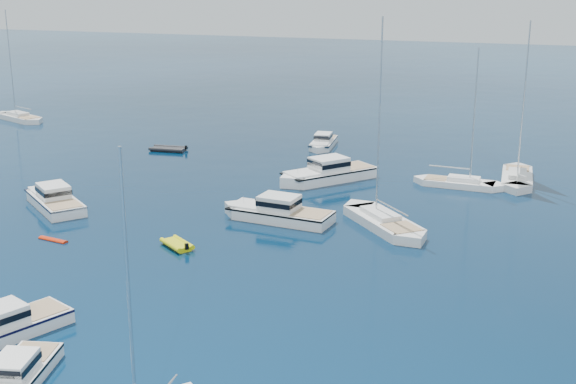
% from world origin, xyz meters
% --- Properties ---
extents(ground, '(400.00, 400.00, 0.00)m').
position_xyz_m(ground, '(0.00, 0.00, 0.00)').
color(ground, navy).
rests_on(ground, ground).
extents(motor_cruiser_centre, '(10.59, 4.15, 2.71)m').
position_xyz_m(motor_cruiser_centre, '(0.23, 25.41, 0.00)').
color(motor_cruiser_centre, silver).
rests_on(motor_cruiser_centre, ground).
extents(motor_cruiser_far_l, '(9.78, 8.58, 2.63)m').
position_xyz_m(motor_cruiser_far_l, '(-19.46, 22.41, 0.00)').
color(motor_cruiser_far_l, white).
rests_on(motor_cruiser_far_l, ground).
extents(motor_cruiser_distant, '(9.79, 10.95, 2.96)m').
position_xyz_m(motor_cruiser_distant, '(0.59, 38.70, 0.00)').
color(motor_cruiser_distant, white).
rests_on(motor_cruiser_distant, ground).
extents(motor_cruiser_horizon, '(3.33, 8.12, 2.07)m').
position_xyz_m(motor_cruiser_horizon, '(-4.16, 53.03, 0.00)').
color(motor_cruiser_horizon, white).
rests_on(motor_cruiser_horizon, ground).
extents(sailboat_mid_r, '(10.11, 10.66, 17.15)m').
position_xyz_m(sailboat_mid_r, '(8.90, 26.68, 0.00)').
color(sailboat_mid_r, silver).
rests_on(sailboat_mid_r, ground).
extents(sailboat_centre, '(9.42, 2.82, 13.71)m').
position_xyz_m(sailboat_centre, '(13.20, 40.83, 0.00)').
color(sailboat_centre, white).
rests_on(sailboat_centre, ground).
extents(sailboat_sails_r, '(3.37, 11.09, 16.12)m').
position_xyz_m(sailboat_sails_r, '(18.27, 44.52, 0.00)').
color(sailboat_sails_r, silver).
rests_on(sailboat_sails_r, ground).
extents(sailboat_far_l, '(10.79, 6.59, 15.50)m').
position_xyz_m(sailboat_far_l, '(-48.75, 55.19, 0.00)').
color(sailboat_far_l, silver).
rests_on(sailboat_far_l, ground).
extents(tender_yellow, '(3.51, 3.19, 0.95)m').
position_xyz_m(tender_yellow, '(-4.53, 16.79, 0.00)').
color(tender_yellow, '#D6D70C').
rests_on(tender_yellow, ground).
extents(tender_grey_far, '(4.53, 2.71, 0.95)m').
position_xyz_m(tender_grey_far, '(-20.35, 45.18, 0.00)').
color(tender_grey_far, black).
rests_on(tender_grey_far, ground).
extents(kayak_orange, '(2.63, 0.96, 0.30)m').
position_xyz_m(kayak_orange, '(-14.18, 14.97, 0.00)').
color(kayak_orange, red).
rests_on(kayak_orange, ground).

